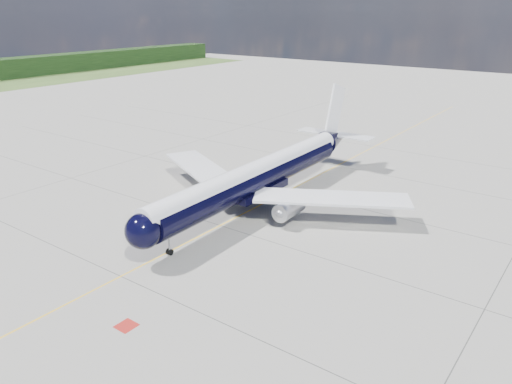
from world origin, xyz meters
TOP-DOWN VIEW (x-y plane):
  - ground at (0.00, 30.00)m, footprint 320.00×320.00m
  - taxiway_centerline at (0.00, 25.00)m, footprint 0.16×160.00m
  - red_marking at (6.80, -10.00)m, footprint 1.60×1.60m
  - main_airliner at (0.10, 18.27)m, footprint 38.82×47.20m

SIDE VIEW (x-z plane):
  - ground at x=0.00m, z-range 0.00..0.00m
  - taxiway_centerline at x=0.00m, z-range 0.00..0.01m
  - red_marking at x=6.80m, z-range 0.00..0.01m
  - main_airliner at x=0.10m, z-range -2.59..11.06m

